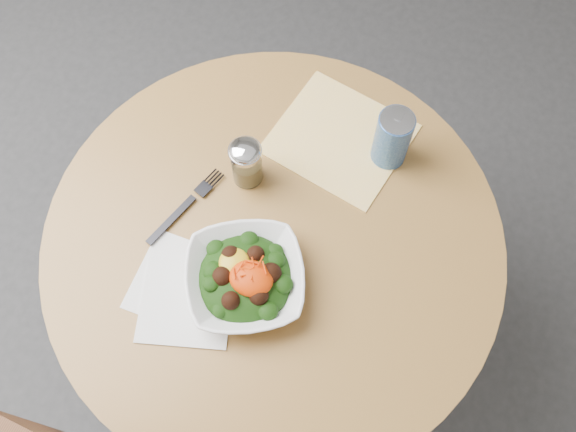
% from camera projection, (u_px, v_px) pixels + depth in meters
% --- Properties ---
extents(ground, '(6.00, 6.00, 0.00)m').
position_uv_depth(ground, '(278.00, 333.00, 1.93)').
color(ground, '#2F2F31').
rests_on(ground, ground).
extents(table, '(0.90, 0.90, 0.75)m').
position_uv_depth(table, '(275.00, 272.00, 1.42)').
color(table, black).
rests_on(table, ground).
extents(cloth_napkin, '(0.31, 0.29, 0.00)m').
position_uv_depth(cloth_napkin, '(340.00, 138.00, 1.33)').
color(cloth_napkin, '#FFB00D').
rests_on(cloth_napkin, table).
extents(paper_napkins, '(0.22, 0.22, 0.00)m').
position_uv_depth(paper_napkins, '(183.00, 292.00, 1.20)').
color(paper_napkins, white).
rests_on(paper_napkins, table).
extents(salad_bowl, '(0.29, 0.29, 0.08)m').
position_uv_depth(salad_bowl, '(245.00, 278.00, 1.18)').
color(salad_bowl, white).
rests_on(salad_bowl, table).
extents(fork, '(0.09, 0.20, 0.00)m').
position_uv_depth(fork, '(187.00, 204.00, 1.27)').
color(fork, black).
rests_on(fork, table).
extents(spice_shaker, '(0.06, 0.06, 0.12)m').
position_uv_depth(spice_shaker, '(246.00, 163.00, 1.25)').
color(spice_shaker, silver).
rests_on(spice_shaker, table).
extents(beverage_can, '(0.07, 0.07, 0.14)m').
position_uv_depth(beverage_can, '(392.00, 138.00, 1.26)').
color(beverage_can, navy).
rests_on(beverage_can, table).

